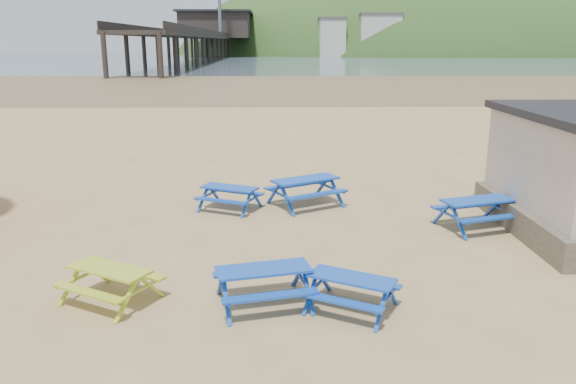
{
  "coord_description": "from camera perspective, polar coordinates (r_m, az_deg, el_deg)",
  "views": [
    {
      "loc": [
        0.7,
        -12.55,
        4.77
      ],
      "look_at": [
        1.08,
        1.5,
        1.0
      ],
      "focal_mm": 35.0,
      "sensor_mm": 36.0,
      "label": 1
    }
  ],
  "objects": [
    {
      "name": "ground",
      "position": [
        13.44,
        -4.46,
        -5.81
      ],
      "size": [
        400.0,
        400.0,
        0.0
      ],
      "primitive_type": "plane",
      "color": "tan",
      "rests_on": "ground"
    },
    {
      "name": "wet_sand",
      "position": [
        67.72,
        -2.18,
        10.96
      ],
      "size": [
        400.0,
        400.0,
        0.0
      ],
      "primitive_type": "plane",
      "color": "brown",
      "rests_on": "ground"
    },
    {
      "name": "sea",
      "position": [
        182.62,
        -1.82,
        13.5
      ],
      "size": [
        400.0,
        400.0,
        0.0
      ],
      "primitive_type": "plane",
      "color": "#41525E",
      "rests_on": "ground"
    },
    {
      "name": "picnic_table_blue_a",
      "position": [
        16.8,
        1.78,
        -0.0
      ],
      "size": [
        2.52,
        2.37,
        0.84
      ],
      "rotation": [
        0.0,
        0.0,
        0.51
      ],
      "color": "#143FAE",
      "rests_on": "ground"
    },
    {
      "name": "picnic_table_blue_b",
      "position": [
        16.49,
        -5.94,
        -0.63
      ],
      "size": [
        2.04,
        1.88,
        0.69
      ],
      "rotation": [
        0.0,
        0.0,
        -0.43
      ],
      "color": "#143FAE",
      "rests_on": "ground"
    },
    {
      "name": "picnic_table_blue_c",
      "position": [
        15.56,
        18.64,
        -2.12
      ],
      "size": [
        2.25,
        2.01,
        0.79
      ],
      "rotation": [
        0.0,
        0.0,
        0.3
      ],
      "color": "#143FAE",
      "rests_on": "ground"
    },
    {
      "name": "picnic_table_blue_d",
      "position": [
        10.47,
        6.44,
        -10.2
      ],
      "size": [
        1.97,
        1.84,
        0.65
      ],
      "rotation": [
        0.0,
        0.0,
        -0.5
      ],
      "color": "#143FAE",
      "rests_on": "ground"
    },
    {
      "name": "picnic_table_blue_e",
      "position": [
        10.6,
        -2.48,
        -9.55
      ],
      "size": [
        2.02,
        1.76,
        0.73
      ],
      "rotation": [
        0.0,
        0.0,
        0.23
      ],
      "color": "#143FAE",
      "rests_on": "ground"
    },
    {
      "name": "picnic_table_yellow",
      "position": [
        11.23,
        -17.58,
        -8.96
      ],
      "size": [
        2.06,
        1.94,
        0.68
      ],
      "rotation": [
        0.0,
        0.0,
        -0.51
      ],
      "color": "#A9BA26",
      "rests_on": "ground"
    },
    {
      "name": "pier",
      "position": [
        191.7,
        -7.4,
        15.09
      ],
      "size": [
        24.0,
        220.0,
        39.29
      ],
      "color": "black",
      "rests_on": "ground"
    },
    {
      "name": "headland_town",
      "position": [
        258.58,
        19.02,
        10.95
      ],
      "size": [
        264.0,
        144.0,
        108.0
      ],
      "color": "#2D4C1E",
      "rests_on": "ground"
    }
  ]
}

